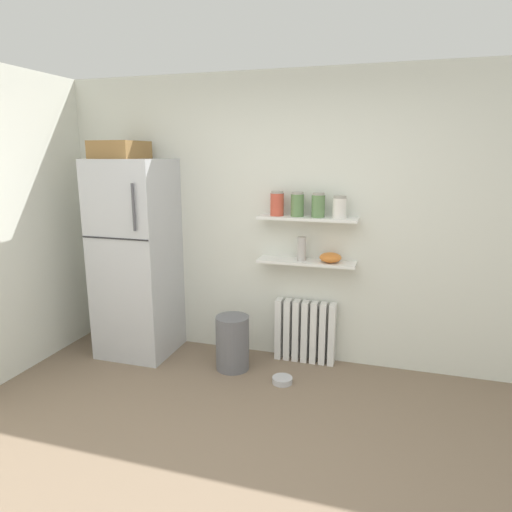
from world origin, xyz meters
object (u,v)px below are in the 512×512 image
radiator (305,331)px  shelf_bowl (330,258)px  storage_jar_0 (277,204)px  pet_food_bowl (282,380)px  refrigerator (136,255)px  storage_jar_2 (318,205)px  storage_jar_1 (297,204)px  storage_jar_3 (340,207)px  vase (302,249)px  trash_bin (233,343)px

radiator → shelf_bowl: shelf_bowl is taller
storage_jar_0 → pet_food_bowl: 1.52m
refrigerator → storage_jar_2: size_ratio=9.56×
storage_jar_1 → storage_jar_3: (0.36, 0.00, -0.01)m
storage_jar_3 → shelf_bowl: 0.44m
vase → pet_food_bowl: bearing=-97.0°
storage_jar_0 → storage_jar_1: 0.18m
storage_jar_0 → shelf_bowl: size_ratio=1.14×
storage_jar_3 → vase: storage_jar_3 is taller
pet_food_bowl → refrigerator: bearing=170.9°
radiator → storage_jar_2: (0.09, -0.03, 1.17)m
storage_jar_2 → trash_bin: (-0.68, -0.31, -1.22)m
trash_bin → pet_food_bowl: (0.49, -0.13, -0.22)m
storage_jar_3 → vase: size_ratio=0.89×
storage_jar_1 → vase: size_ratio=1.00×
storage_jar_1 → trash_bin: 1.35m
radiator → vase: bearing=-145.7°
shelf_bowl → pet_food_bowl: (-0.31, -0.44, -0.99)m
radiator → shelf_bowl: bearing=-8.1°
refrigerator → storage_jar_0: bearing=8.9°
storage_jar_3 → trash_bin: size_ratio=0.38×
refrigerator → pet_food_bowl: bearing=-9.1°
storage_jar_3 → refrigerator: bearing=-173.7°
storage_jar_2 → pet_food_bowl: storage_jar_2 is taller
radiator → storage_jar_2: size_ratio=2.76×
trash_bin → storage_jar_3: bearing=19.8°
radiator → storage_jar_3: 1.20m
storage_jar_2 → pet_food_bowl: bearing=-113.1°
storage_jar_2 → storage_jar_0: bearing=180.0°
refrigerator → storage_jar_3: bearing=6.3°
shelf_bowl → storage_jar_2: bearing=-180.0°
storage_jar_1 → storage_jar_3: size_ratio=1.13×
radiator → trash_bin: radiator is taller
storage_jar_2 → pet_food_bowl: (-0.19, -0.44, -1.44)m
radiator → storage_jar_1: size_ratio=2.72×
refrigerator → storage_jar_3: (1.86, 0.21, 0.49)m
storage_jar_3 → pet_food_bowl: bearing=-129.8°
storage_jar_0 → shelf_bowl: bearing=0.0°
refrigerator → storage_jar_2: (1.68, 0.21, 0.50)m
vase → shelf_bowl: vase is taller
storage_jar_1 → refrigerator: bearing=-172.2°
storage_jar_3 → shelf_bowl: bearing=-180.0°
storage_jar_0 → storage_jar_3: (0.54, 0.00, -0.01)m
vase → shelf_bowl: bearing=0.0°
radiator → vase: size_ratio=2.73×
refrigerator → radiator: 1.74m
radiator → storage_jar_3: (0.27, -0.03, 1.16)m
storage_jar_2 → pet_food_bowl: 1.52m
vase → storage_jar_2: bearing=-0.0°
storage_jar_3 → storage_jar_2: bearing=-180.0°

